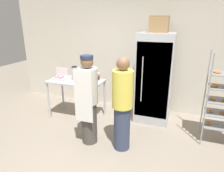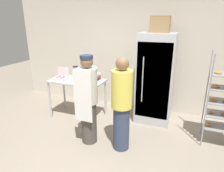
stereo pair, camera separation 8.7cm
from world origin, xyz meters
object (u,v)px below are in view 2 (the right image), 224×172
(donut_box, at_px, (61,77))
(person_customer, at_px, (122,105))
(blender_pitcher, at_px, (76,73))
(cardboard_storage_box, at_px, (160,24))
(person_baker, at_px, (88,99))
(binder_stack, at_px, (93,76))
(refrigerator, at_px, (155,79))

(donut_box, xyz_separation_m, person_customer, (1.66, -0.71, -0.10))
(donut_box, bearing_deg, blender_pitcher, 23.29)
(cardboard_storage_box, bearing_deg, person_customer, -103.99)
(donut_box, height_order, person_baker, person_baker)
(person_baker, bearing_deg, person_customer, 2.58)
(blender_pitcher, bearing_deg, binder_stack, 16.40)
(donut_box, distance_m, cardboard_storage_box, 2.37)
(blender_pitcher, distance_m, person_customer, 1.60)
(person_baker, height_order, person_customer, person_customer)
(refrigerator, height_order, donut_box, refrigerator)
(refrigerator, height_order, person_customer, refrigerator)
(refrigerator, xyz_separation_m, blender_pitcher, (-1.68, -0.42, 0.06))
(blender_pitcher, bearing_deg, donut_box, -156.71)
(donut_box, distance_m, binder_stack, 0.72)
(binder_stack, bearing_deg, donut_box, -160.42)
(blender_pitcher, height_order, cardboard_storage_box, cardboard_storage_box)
(refrigerator, height_order, cardboard_storage_box, cardboard_storage_box)
(binder_stack, distance_m, cardboard_storage_box, 1.75)
(blender_pitcher, distance_m, person_baker, 1.16)
(cardboard_storage_box, relative_size, person_customer, 0.24)
(donut_box, distance_m, person_customer, 1.81)
(binder_stack, relative_size, cardboard_storage_box, 0.73)
(blender_pitcher, height_order, person_customer, person_customer)
(donut_box, height_order, binder_stack, donut_box)
(person_baker, bearing_deg, donut_box, 145.07)
(person_customer, bearing_deg, cardboard_storage_box, 76.01)
(refrigerator, relative_size, cardboard_storage_box, 4.99)
(refrigerator, relative_size, person_customer, 1.18)
(binder_stack, relative_size, person_baker, 0.17)
(person_baker, bearing_deg, blender_pitcher, 130.87)
(donut_box, xyz_separation_m, blender_pitcher, (0.30, 0.13, 0.09))
(blender_pitcher, relative_size, person_baker, 0.19)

